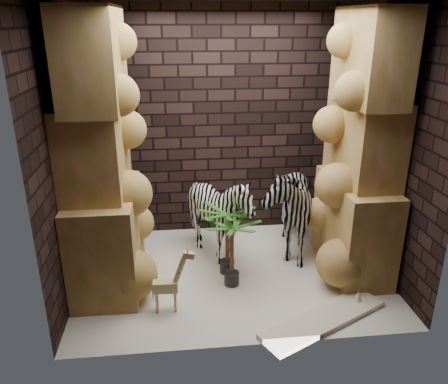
{
  "coord_description": "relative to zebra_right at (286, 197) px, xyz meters",
  "views": [
    {
      "loc": [
        -0.61,
        -4.52,
        2.8
      ],
      "look_at": [
        -0.09,
        0.15,
        0.98
      ],
      "focal_mm": 35.77,
      "sensor_mm": 36.0,
      "label": 1
    }
  ],
  "objects": [
    {
      "name": "wall_front",
      "position": [
        -0.74,
        -1.79,
        0.77
      ],
      "size": [
        3.5,
        0.0,
        3.5
      ],
      "primitive_type": "plane",
      "rotation": [
        -1.57,
        0.0,
        0.0
      ],
      "color": "black",
      "rests_on": "ground"
    },
    {
      "name": "zebra_right",
      "position": [
        0.0,
        0.0,
        0.0
      ],
      "size": [
        0.85,
        1.32,
        1.45
      ],
      "primitive_type": "imported",
      "rotation": [
        0.0,
        0.0,
        -0.16
      ],
      "color": "white",
      "rests_on": "floor"
    },
    {
      "name": "palm_back",
      "position": [
        -0.78,
        -0.77,
        -0.33
      ],
      "size": [
        0.36,
        0.36,
        0.8
      ],
      "primitive_type": null,
      "color": "#1D5E12",
      "rests_on": "floor"
    },
    {
      "name": "surfboard",
      "position": [
        0.04,
        -1.53,
        -0.7
      ],
      "size": [
        1.42,
        0.97,
        0.05
      ],
      "primitive_type": "cube",
      "rotation": [
        0.0,
        0.0,
        0.48
      ],
      "color": "#F1E4C4",
      "rests_on": "floor"
    },
    {
      "name": "rock_pillar_right",
      "position": [
        0.68,
        -0.54,
        0.77
      ],
      "size": [
        0.58,
        1.25,
        3.0
      ],
      "primitive_type": null,
      "color": "tan",
      "rests_on": "floor"
    },
    {
      "name": "zebra_left",
      "position": [
        -0.85,
        -0.18,
        -0.19
      ],
      "size": [
        1.22,
        1.38,
        1.07
      ],
      "primitive_type": "imported",
      "rotation": [
        0.0,
        0.0,
        -0.27
      ],
      "color": "white",
      "rests_on": "floor"
    },
    {
      "name": "giraffe_toy",
      "position": [
        -1.51,
        -1.18,
        -0.37
      ],
      "size": [
        0.37,
        0.13,
        0.72
      ],
      "primitive_type": null,
      "rotation": [
        0.0,
        0.0,
        -0.03
      ],
      "color": "#D6C47B",
      "rests_on": "floor"
    },
    {
      "name": "wall_left",
      "position": [
        -2.49,
        -0.54,
        0.77
      ],
      "size": [
        0.0,
        3.0,
        3.0
      ],
      "primitive_type": "plane",
      "rotation": [
        1.57,
        0.0,
        1.57
      ],
      "color": "black",
      "rests_on": "ground"
    },
    {
      "name": "wall_right",
      "position": [
        1.01,
        -0.54,
        0.77
      ],
      "size": [
        0.0,
        3.0,
        3.0
      ],
      "primitive_type": "plane",
      "rotation": [
        1.57,
        0.0,
        -1.57
      ],
      "color": "black",
      "rests_on": "ground"
    },
    {
      "name": "floor",
      "position": [
        -0.74,
        -0.54,
        -0.73
      ],
      "size": [
        3.5,
        3.5,
        0.0
      ],
      "primitive_type": "plane",
      "color": "#F3E4CE",
      "rests_on": "ground"
    },
    {
      "name": "wall_back",
      "position": [
        -0.74,
        0.71,
        0.77
      ],
      "size": [
        3.5,
        0.0,
        3.5
      ],
      "primitive_type": "plane",
      "rotation": [
        1.57,
        0.0,
        0.0
      ],
      "color": "black",
      "rests_on": "ground"
    },
    {
      "name": "rock_pillar_left",
      "position": [
        -2.14,
        -0.54,
        0.77
      ],
      "size": [
        0.68,
        1.3,
        3.0
      ],
      "primitive_type": null,
      "color": "tan",
      "rests_on": "floor"
    },
    {
      "name": "palm_front",
      "position": [
        -0.8,
        -0.51,
        -0.3
      ],
      "size": [
        0.36,
        0.36,
        0.84
      ],
      "primitive_type": null,
      "color": "#1D5E12",
      "rests_on": "floor"
    }
  ]
}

